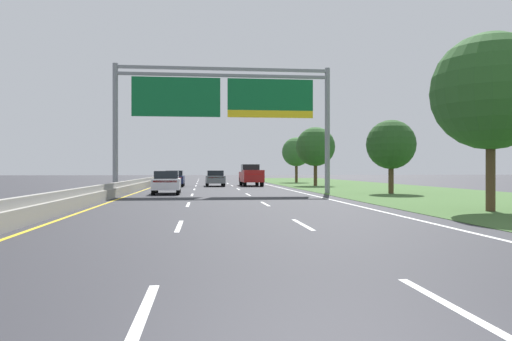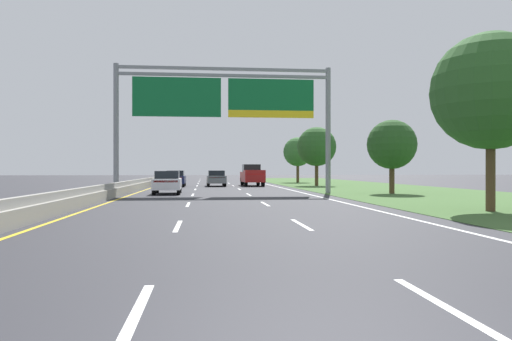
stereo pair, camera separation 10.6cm
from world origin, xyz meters
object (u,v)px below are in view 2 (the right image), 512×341
roadside_tree_distant (298,152)px  roadside_tree_far (317,147)px  roadside_tree_mid (392,145)px  overhead_sign_gantry (225,103)px  car_grey_centre_lane_sedan (216,178)px  car_navy_left_lane_sedan (176,178)px  pickup_truck_red (252,175)px  roadside_tree_near (491,91)px  car_white_left_lane_sedan (167,182)px

roadside_tree_distant → roadside_tree_far: bearing=-92.3°
roadside_tree_far → roadside_tree_distant: 13.02m
roadside_tree_mid → overhead_sign_gantry: bearing=173.3°
overhead_sign_gantry → car_grey_centre_lane_sedan: size_ratio=3.40×
overhead_sign_gantry → roadside_tree_distant: (10.53, 28.26, -2.37)m
car_navy_left_lane_sedan → pickup_truck_red: bearing=-78.2°
overhead_sign_gantry → car_grey_centre_lane_sedan: (-0.22, 15.27, -5.48)m
roadside_tree_distant → roadside_tree_near: bearing=-90.8°
overhead_sign_gantry → pickup_truck_red: 17.12m
roadside_tree_near → roadside_tree_distant: size_ratio=1.22×
overhead_sign_gantry → roadside_tree_near: bearing=-57.9°
car_navy_left_lane_sedan → roadside_tree_far: size_ratio=0.73×
roadside_tree_near → roadside_tree_distant: 44.03m
roadside_tree_near → roadside_tree_distant: (0.65, 44.01, -0.82)m
pickup_truck_red → car_grey_centre_lane_sedan: (-3.67, -0.67, -0.26)m
car_navy_left_lane_sedan → car_white_left_lane_sedan: same height
car_grey_centre_lane_sedan → roadside_tree_near: roadside_tree_near is taller
roadside_tree_far → roadside_tree_near: bearing=-90.2°
overhead_sign_gantry → roadside_tree_mid: 11.91m
car_grey_centre_lane_sedan → roadside_tree_mid: (11.69, -16.62, 2.57)m
pickup_truck_red → roadside_tree_far: (6.55, -0.67, 2.93)m
overhead_sign_gantry → car_white_left_lane_sedan: (-3.90, 0.02, -5.48)m
car_white_left_lane_sedan → roadside_tree_mid: (15.38, -1.37, 2.57)m
pickup_truck_red → car_navy_left_lane_sedan: 7.80m
overhead_sign_gantry → car_white_left_lane_sedan: bearing=179.7°
roadside_tree_near → roadside_tree_mid: bearing=83.7°
overhead_sign_gantry → car_grey_centre_lane_sedan: 16.22m
car_white_left_lane_sedan → roadside_tree_far: roadside_tree_far is taller
roadside_tree_distant → car_white_left_lane_sedan: bearing=-117.1°
roadside_tree_far → car_navy_left_lane_sedan: bearing=-176.3°
pickup_truck_red → car_white_left_lane_sedan: size_ratio=1.23×
overhead_sign_gantry → roadside_tree_mid: bearing=-6.7°
roadside_tree_near → car_navy_left_lane_sedan: bearing=115.0°
roadside_tree_mid → roadside_tree_far: roadside_tree_far is taller
car_white_left_lane_sedan → roadside_tree_distant: (14.43, 28.24, 3.12)m
pickup_truck_red → roadside_tree_distant: bearing=-31.1°
overhead_sign_gantry → roadside_tree_distant: size_ratio=2.59×
overhead_sign_gantry → car_navy_left_lane_sedan: overhead_sign_gantry is taller
car_grey_centre_lane_sedan → car_white_left_lane_sedan: 15.69m
roadside_tree_near → roadside_tree_far: roadside_tree_near is taller
pickup_truck_red → roadside_tree_distant: 14.50m
car_white_left_lane_sedan → roadside_tree_mid: roadside_tree_mid is taller
car_navy_left_lane_sedan → car_grey_centre_lane_sedan: 4.06m
car_navy_left_lane_sedan → car_grey_centre_lane_sedan: (3.95, 0.93, 0.00)m
roadside_tree_near → car_grey_centre_lane_sedan: bearing=108.0°
car_navy_left_lane_sedan → roadside_tree_mid: (15.65, -15.69, 2.57)m
roadside_tree_mid → roadside_tree_distant: 29.64m
car_navy_left_lane_sedan → roadside_tree_near: (14.06, -30.09, 3.94)m
car_grey_centre_lane_sedan → roadside_tree_distant: 17.15m
overhead_sign_gantry → roadside_tree_near: (9.88, -15.75, -1.55)m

